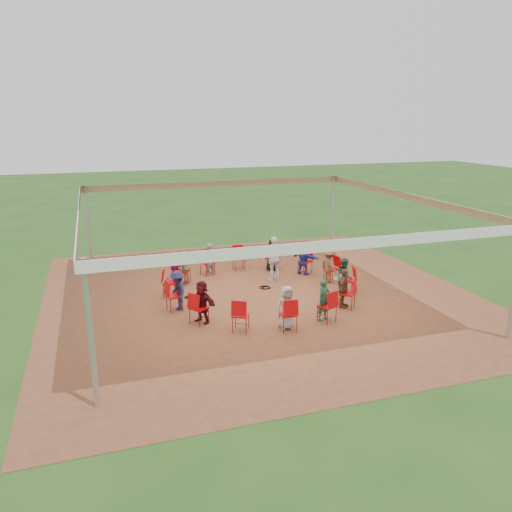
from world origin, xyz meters
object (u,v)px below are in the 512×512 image
object	(u,v)px
person_seated_0	(344,276)
person_seated_10	(324,300)
person_seated_9	(287,307)
chair_1	(332,269)
chair_6	(183,271)
chair_2	(305,261)
chair_11	(288,314)
person_seated_1	(329,266)
person_seated_7	(178,291)
chair_5	(207,263)
chair_3	(273,258)
person_seated_8	(202,302)
person_seated_3	(272,255)
person_seated_4	(209,259)
person_seated_6	(174,278)
chair_4	(239,258)
person_seated_11	(344,288)
person_seated_2	(304,258)
chair_7	(170,283)
chair_8	(174,296)
chair_10	(241,315)
cable_coil	(265,288)
chair_13	(347,294)
standing_person	(274,259)
chair_0	(348,280)
chair_9	(199,308)
chair_12	(327,306)
person_seated_5	(186,267)

from	to	relation	value
person_seated_0	person_seated_10	world-z (taller)	same
person_seated_9	person_seated_10	world-z (taller)	same
chair_1	chair_6	distance (m)	5.04
chair_2	chair_11	xyz separation A→B (m)	(-2.42, -4.42, 0.00)
person_seated_0	person_seated_1	xyz separation A→B (m)	(0.06, 1.19, 0.00)
person_seated_7	chair_5	bearing A→B (deg)	143.00
person_seated_9	chair_1	bearing A→B (deg)	50.43
chair_3	person_seated_7	distance (m)	4.93
person_seated_8	person_seated_10	xyz separation A→B (m)	(3.21, -0.91, 0.00)
person_seated_3	person_seated_4	world-z (taller)	same
person_seated_8	person_seated_6	bearing A→B (deg)	154.29
person_seated_1	person_seated_4	distance (m)	4.18
chair_4	person_seated_1	size ratio (longest dim) A/B	0.77
person_seated_7	person_seated_11	xyz separation A→B (m)	(4.64, -1.32, 0.00)
person_seated_2	person_seated_11	distance (m)	3.34
chair_7	chair_8	xyz separation A→B (m)	(-0.07, -1.24, 0.00)
person_seated_11	person_seated_8	bearing A→B (deg)	128.57
chair_2	chair_5	size ratio (longest dim) A/B	1.00
chair_2	person_seated_6	size ratio (longest dim) A/B	0.77
chair_10	person_seated_7	bearing A→B (deg)	151.68
cable_coil	chair_13	bearing A→B (deg)	-54.86
chair_5	chair_10	world-z (taller)	same
person_seated_8	chair_2	bearing A→B (deg)	90.00
chair_10	chair_4	bearing A→B (deg)	102.86
chair_3	chair_5	bearing A→B (deg)	25.71
chair_13	person_seated_1	bearing A→B (deg)	28.32
chair_7	person_seated_6	world-z (taller)	person_seated_6
chair_4	chair_5	distance (m)	1.24
person_seated_1	chair_4	bearing A→B (deg)	37.00
chair_13	standing_person	bearing A→B (deg)	61.75
chair_0	person_seated_11	xyz separation A→B (m)	(-0.69, -1.01, 0.14)
chair_1	chair_9	size ratio (longest dim) A/B	1.00
chair_7	chair_12	xyz separation A→B (m)	(3.77, -3.34, 0.00)
chair_5	person_seated_2	size ratio (longest dim) A/B	0.77
person_seated_2	person_seated_10	world-z (taller)	same
chair_0	chair_1	world-z (taller)	same
chair_8	chair_9	world-z (taller)	same
person_seated_2	person_seated_6	xyz separation A→B (m)	(-4.75, -0.82, 0.00)
chair_9	chair_12	world-z (taller)	same
chair_5	person_seated_0	size ratio (longest dim) A/B	0.77
chair_9	chair_11	bearing A→B (deg)	25.71
chair_3	chair_5	size ratio (longest dim) A/B	1.00
chair_3	person_seated_8	distance (m)	5.34
person_seated_2	chair_4	bearing A→B (deg)	23.11
chair_1	person_seated_6	distance (m)	5.34
chair_6	person_seated_2	world-z (taller)	person_seated_2
chair_9	person_seated_9	bearing A→B (deg)	28.32
chair_0	chair_10	size ratio (longest dim) A/B	1.00
chair_0	chair_1	xyz separation A→B (m)	(0.07, 1.24, 0.00)
person_seated_5	chair_12	bearing A→B (deg)	76.86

